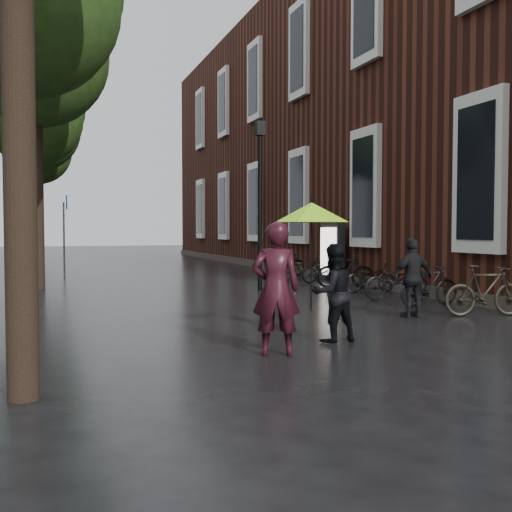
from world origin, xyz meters
name	(u,v)px	position (x,y,z in m)	size (l,w,h in m)	color
ground	(415,389)	(0.00, 0.00, 0.00)	(120.00, 120.00, 0.00)	black
brick_building	(363,139)	(10.47, 19.46, 5.99)	(10.20, 33.20, 12.00)	#38160F
street_trees	(34,91)	(-3.99, 15.91, 6.34)	(4.33, 34.03, 8.91)	black
person_burgundy	(276,289)	(-0.79, 2.15, 0.92)	(0.67, 0.44, 1.84)	black
person_black	(333,293)	(0.40, 2.77, 0.76)	(0.74, 0.57, 1.52)	black
lime_umbrella	(311,212)	(-0.14, 2.38, 1.98)	(1.12, 1.12, 1.64)	black
pedestrian_walking	(413,278)	(3.07, 4.55, 0.78)	(0.92, 0.38, 1.57)	black
parked_bicycles	(359,275)	(4.59, 9.35, 0.46)	(2.08, 11.44, 1.03)	black
ad_lightbox	(332,253)	(5.18, 12.21, 0.97)	(0.29, 1.28, 1.93)	black
lamp_post	(260,188)	(2.00, 10.41, 2.89)	(0.25, 0.25, 4.76)	black
cycle_sign	(65,222)	(-2.98, 18.09, 2.00)	(0.16, 0.55, 3.03)	#262628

